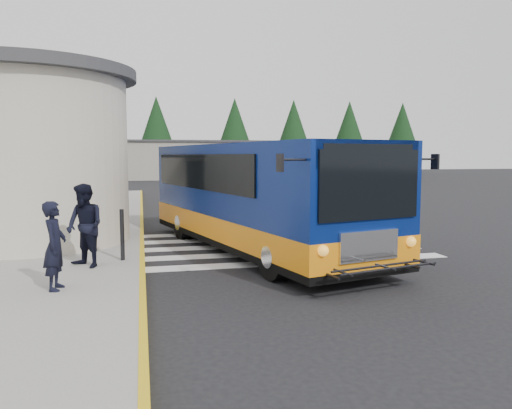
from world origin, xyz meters
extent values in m
plane|color=black|center=(0.00, 0.00, 0.00)|extent=(140.00, 140.00, 0.00)
cube|color=gold|center=(-4.05, 4.00, 0.08)|extent=(0.12, 34.00, 0.16)
cylinder|color=#B8B09B|center=(-7.00, 0.50, 2.40)|extent=(5.20, 5.20, 4.50)
cylinder|color=#38383A|center=(-7.00, 0.50, 4.80)|extent=(5.80, 5.80, 0.30)
cube|color=black|center=(-6.48, 5.00, 1.25)|extent=(0.08, 1.20, 2.20)
cube|color=#38383A|center=(-6.00, 5.00, 2.55)|extent=(1.20, 1.80, 0.12)
cube|color=silver|center=(-0.50, -3.20, 0.01)|extent=(8.00, 0.55, 0.01)
cube|color=silver|center=(-0.50, -2.00, 0.01)|extent=(8.00, 0.55, 0.01)
cube|color=silver|center=(-0.50, -0.80, 0.01)|extent=(8.00, 0.55, 0.01)
cube|color=silver|center=(-0.50, 0.40, 0.01)|extent=(8.00, 0.55, 0.01)
cube|color=silver|center=(-0.50, 1.60, 0.01)|extent=(8.00, 0.55, 0.01)
cube|color=gray|center=(6.00, 42.00, 2.00)|extent=(26.00, 8.00, 4.00)
cube|color=#38383A|center=(6.00, 42.00, 4.10)|extent=(26.40, 8.40, 0.20)
cylinder|color=black|center=(-12.00, 50.00, 1.80)|extent=(0.44, 0.44, 3.60)
cone|color=black|center=(-12.00, 50.00, 6.80)|extent=(4.40, 4.40, 6.40)
cylinder|color=black|center=(-2.00, 50.00, 1.80)|extent=(0.44, 0.44, 3.60)
cone|color=black|center=(-2.00, 50.00, 6.80)|extent=(4.40, 4.40, 6.40)
cylinder|color=black|center=(8.00, 50.00, 1.80)|extent=(0.44, 0.44, 3.60)
cone|color=black|center=(8.00, 50.00, 6.80)|extent=(4.40, 4.40, 6.40)
cylinder|color=black|center=(16.00, 50.00, 1.80)|extent=(0.44, 0.44, 3.60)
cone|color=black|center=(16.00, 50.00, 6.80)|extent=(4.40, 4.40, 6.40)
cylinder|color=black|center=(24.00, 50.00, 1.80)|extent=(0.44, 0.44, 3.60)
cone|color=black|center=(24.00, 50.00, 6.80)|extent=(4.40, 4.40, 6.40)
cylinder|color=black|center=(32.00, 50.00, 1.80)|extent=(0.44, 0.44, 3.60)
cone|color=black|center=(32.00, 50.00, 6.80)|extent=(4.40, 4.40, 6.40)
cube|color=navy|center=(-1.03, -1.42, 1.64)|extent=(4.80, 9.73, 2.45)
cube|color=orange|center=(-1.03, -1.42, 0.71)|extent=(4.83, 9.77, 0.58)
cube|color=black|center=(-1.03, -1.42, 0.36)|extent=(4.82, 9.76, 0.23)
cube|color=black|center=(0.11, -5.99, 2.03)|extent=(2.24, 0.62, 1.30)
cube|color=silver|center=(0.11, -6.00, 0.89)|extent=(1.33, 0.39, 0.57)
cube|color=black|center=(-2.52, -0.94, 2.14)|extent=(1.70, 6.68, 0.94)
cube|color=black|center=(0.05, -0.30, 2.14)|extent=(1.70, 6.68, 0.94)
cylinder|color=black|center=(-1.39, -4.73, 0.50)|extent=(0.55, 1.05, 1.00)
cylinder|color=black|center=(0.83, -4.18, 0.50)|extent=(0.55, 1.05, 1.00)
cylinder|color=black|center=(-2.80, 0.93, 0.50)|extent=(0.55, 1.05, 1.00)
cylinder|color=black|center=(-0.58, 1.48, 0.50)|extent=(0.55, 1.05, 1.00)
cube|color=black|center=(-1.71, -6.26, 2.45)|extent=(0.10, 0.19, 0.31)
cube|color=black|center=(1.83, -5.38, 2.45)|extent=(0.10, 0.19, 0.31)
imported|color=black|center=(-5.57, -5.07, 0.96)|extent=(0.44, 0.62, 1.61)
imported|color=black|center=(-5.24, -3.26, 1.06)|extent=(1.10, 1.12, 1.82)
cylinder|color=black|center=(-4.49, -2.69, 0.74)|extent=(0.10, 0.10, 1.19)
cube|color=#170862|center=(7.20, 34.72, 1.38)|extent=(8.29, 4.29, 2.04)
cube|color=gold|center=(7.20, 34.72, 0.55)|extent=(8.32, 4.32, 0.44)
cube|color=black|center=(7.20, 34.72, 1.86)|extent=(6.59, 3.85, 0.71)
cube|color=#114112|center=(17.31, 31.82, 1.59)|extent=(9.38, 3.25, 2.35)
cube|color=gold|center=(17.31, 31.82, 0.63)|extent=(9.41, 3.29, 0.51)
cube|color=black|center=(17.31, 31.82, 2.15)|extent=(7.34, 3.15, 0.82)
camera|label=1|loc=(-4.03, -14.51, 2.57)|focal=35.00mm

